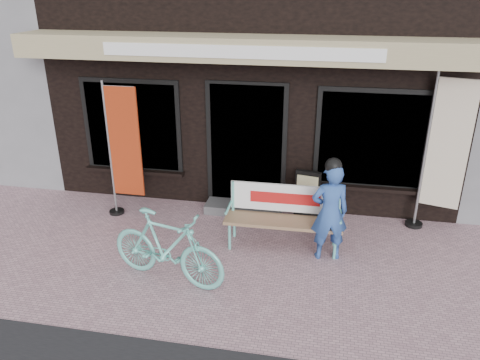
% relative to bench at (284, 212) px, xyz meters
% --- Properties ---
extents(ground, '(70.00, 70.00, 0.00)m').
position_rel_bench_xyz_m(ground, '(-0.77, -0.82, -0.54)').
color(ground, '#B18792').
rests_on(ground, ground).
extents(storefront, '(7.00, 6.77, 6.00)m').
position_rel_bench_xyz_m(storefront, '(-0.77, 4.14, 2.45)').
color(storefront, black).
rests_on(storefront, ground).
extents(bench, '(1.72, 0.46, 0.93)m').
position_rel_bench_xyz_m(bench, '(0.00, 0.00, 0.00)').
color(bench, '#64C4B8').
rests_on(bench, ground).
extents(person, '(0.59, 0.46, 1.52)m').
position_rel_bench_xyz_m(person, '(0.65, -0.24, 0.20)').
color(person, '#2C4F98').
rests_on(person, ground).
extents(bicycle, '(1.72, 0.86, 1.00)m').
position_rel_bench_xyz_m(bicycle, '(-1.39, -1.20, -0.05)').
color(bicycle, '#64C4B8').
rests_on(bicycle, ground).
extents(nobori_red, '(0.66, 0.25, 2.27)m').
position_rel_bench_xyz_m(nobori_red, '(-2.67, 0.49, 0.63)').
color(nobori_red, gray).
rests_on(nobori_red, ground).
extents(nobori_cream, '(0.74, 0.34, 2.49)m').
position_rel_bench_xyz_m(nobori_cream, '(2.27, 0.90, 0.74)').
color(nobori_cream, gray).
rests_on(nobori_cream, ground).
extents(menu_stand, '(0.42, 0.16, 0.83)m').
position_rel_bench_xyz_m(menu_stand, '(0.30, 0.95, -0.12)').
color(menu_stand, black).
rests_on(menu_stand, ground).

